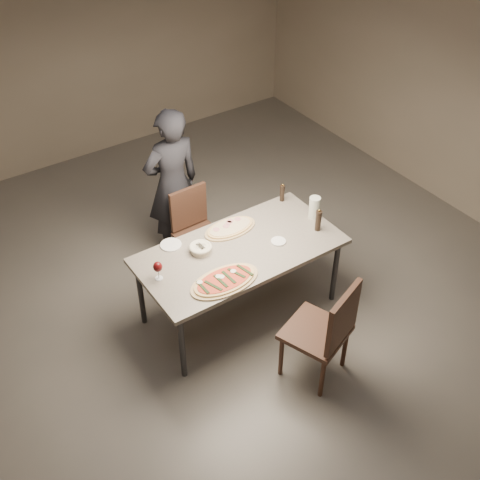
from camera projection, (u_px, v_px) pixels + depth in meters
room at (240, 187)px, 4.82m from camera, size 7.00×7.00×7.00m
dining_table at (240, 254)px, 5.26m from camera, size 1.80×0.90×0.75m
zucchini_pizza at (224, 281)px, 4.89m from camera, size 0.62×0.34×0.05m
ham_pizza at (230, 228)px, 5.44m from camera, size 0.51×0.28×0.04m
bread_basket at (201, 248)px, 5.17m from camera, size 0.20×0.20×0.07m
oil_dish at (278, 241)px, 5.30m from camera, size 0.13×0.13×0.02m
pepper_mill_left at (282, 193)px, 5.74m from camera, size 0.05×0.05×0.19m
pepper_mill_right at (318, 220)px, 5.37m from camera, size 0.06×0.06×0.23m
carafe at (314, 207)px, 5.53m from camera, size 0.10×0.10×0.21m
wine_glass at (158, 267)px, 4.86m from camera, size 0.08×0.08×0.17m
side_plate at (171, 245)px, 5.26m from camera, size 0.19×0.19×0.01m
chair_near at (327, 329)px, 4.76m from camera, size 0.61×0.61×1.00m
chair_far at (195, 226)px, 5.90m from camera, size 0.43×0.43×0.88m
diner at (172, 184)px, 5.91m from camera, size 0.60×0.40×1.62m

